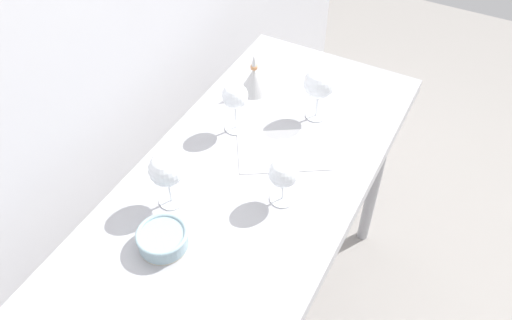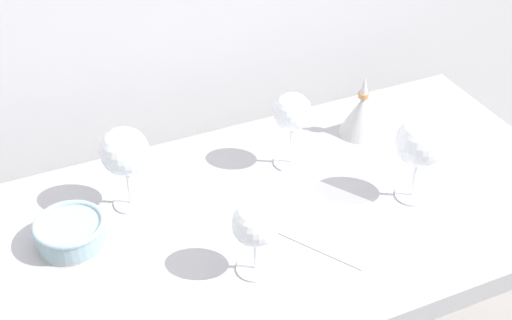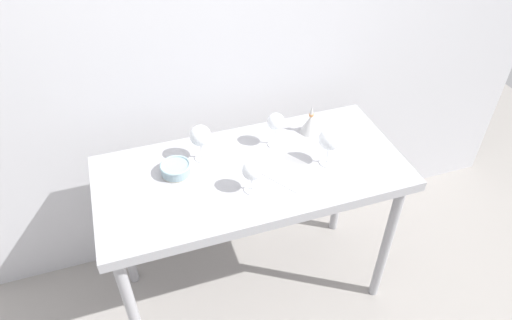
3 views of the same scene
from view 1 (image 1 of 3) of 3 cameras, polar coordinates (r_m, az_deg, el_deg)
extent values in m
cube|color=silver|center=(1.58, -17.34, 14.70)|extent=(3.80, 0.04, 2.60)
cube|color=#9F9FA4|center=(1.60, -0.79, -2.06)|extent=(1.40, 0.64, 0.04)
cube|color=#9F9FA4|center=(1.53, 10.11, -6.37)|extent=(1.40, 0.01, 0.05)
cylinder|color=#9F9FA4|center=(2.29, 12.81, -1.45)|extent=(0.05, 0.05, 0.86)
cylinder|color=#9F9FA4|center=(2.40, 1.12, 2.75)|extent=(0.05, 0.05, 0.86)
cylinder|color=white|center=(1.79, 6.43, 4.76)|extent=(0.07, 0.07, 0.00)
cylinder|color=white|center=(1.76, 6.55, 5.92)|extent=(0.01, 0.01, 0.09)
sphere|color=white|center=(1.70, 6.79, 8.18)|extent=(0.10, 0.10, 0.10)
cylinder|color=#590B1D|center=(1.71, 6.74, 7.72)|extent=(0.07, 0.07, 0.03)
cylinder|color=white|center=(1.73, -2.14, 3.50)|extent=(0.07, 0.07, 0.00)
cylinder|color=white|center=(1.70, -2.19, 4.74)|extent=(0.01, 0.01, 0.09)
sphere|color=white|center=(1.65, -2.27, 6.90)|extent=(0.08, 0.08, 0.08)
cylinder|color=maroon|center=(1.66, -2.25, 6.52)|extent=(0.06, 0.06, 0.02)
cylinder|color=white|center=(1.52, 2.81, -4.16)|extent=(0.07, 0.07, 0.00)
cylinder|color=white|center=(1.49, 2.86, -3.23)|extent=(0.01, 0.01, 0.07)
sphere|color=white|center=(1.44, 2.96, -1.35)|extent=(0.08, 0.08, 0.08)
cylinder|color=maroon|center=(1.45, 2.94, -1.76)|extent=(0.06, 0.06, 0.02)
cylinder|color=white|center=(1.53, -9.04, -4.35)|extent=(0.07, 0.07, 0.00)
cylinder|color=white|center=(1.50, -9.23, -3.23)|extent=(0.01, 0.01, 0.09)
sphere|color=white|center=(1.44, -9.62, -1.01)|extent=(0.10, 0.10, 0.10)
cylinder|color=maroon|center=(1.45, -9.54, -1.47)|extent=(0.07, 0.07, 0.03)
cube|color=white|center=(1.65, 2.95, 1.04)|extent=(0.31, 0.34, 0.00)
cylinder|color=beige|center=(1.44, -9.85, -8.90)|extent=(0.13, 0.13, 0.01)
cylinder|color=#8CA8B2|center=(1.42, -9.97, -8.34)|extent=(0.13, 0.13, 0.04)
torus|color=#8CA8B2|center=(1.40, -10.07, -7.84)|extent=(0.14, 0.14, 0.01)
cone|color=#BABABA|center=(1.85, -0.22, 8.59)|extent=(0.10, 0.10, 0.10)
cylinder|color=#C17F4C|center=(1.82, -0.22, 9.94)|extent=(0.02, 0.02, 0.01)
cone|color=#BABABA|center=(1.80, -0.22, 10.65)|extent=(0.02, 0.02, 0.04)
camera|label=2|loc=(0.73, 64.45, 1.72)|focal=50.93mm
camera|label=3|loc=(1.09, 99.10, 6.65)|focal=32.09mm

